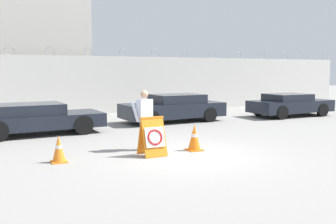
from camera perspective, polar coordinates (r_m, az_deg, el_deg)
name	(u,v)px	position (r m, az deg, el deg)	size (l,w,h in m)	color
ground_plane	(186,155)	(10.50, 2.73, -6.60)	(90.00, 90.00, 0.00)	gray
perimeter_wall	(89,85)	(20.75, -11.96, 4.05)	(36.00, 0.30, 3.59)	silver
building_block	(13,54)	(25.30, -22.50, 8.11)	(8.42, 5.90, 6.70)	beige
barricade_sign	(153,136)	(10.37, -2.35, -3.72)	(0.69, 0.69, 1.09)	orange
security_guard	(144,117)	(11.04, -3.61, -0.73)	(0.69, 0.36, 1.77)	#514C42
traffic_cone_near	(59,149)	(10.04, -16.31, -5.44)	(0.39, 0.39, 0.70)	orange
traffic_cone_mid	(194,137)	(11.08, 4.03, -3.89)	(0.43, 0.43, 0.78)	orange
parked_car_front_coupe	(36,118)	(14.62, -19.45, -0.91)	(4.79, 2.25, 1.15)	black
parked_car_rear_sedan	(174,108)	(17.22, 0.86, 0.64)	(4.82, 2.11, 1.26)	black
parked_car_far_side	(290,104)	(20.33, 18.08, 1.09)	(4.43, 1.94, 1.17)	black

